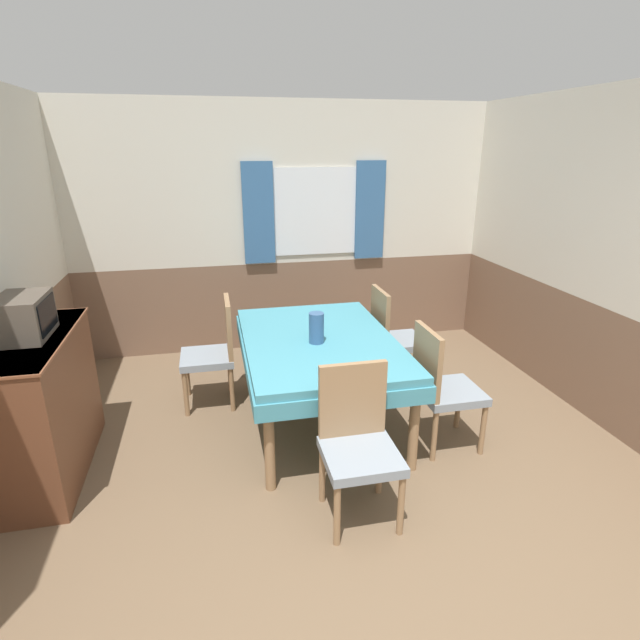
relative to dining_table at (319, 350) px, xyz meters
The scene contains 11 objects.
ground_plane 2.08m from the dining_table, 89.62° to the right, with size 16.00×16.00×0.00m, color brown.
wall_back 1.89m from the dining_table, 89.07° to the left, with size 4.80×0.09×2.60m.
wall_right 2.34m from the dining_table, ahead, with size 0.05×4.11×2.60m.
dining_table is the anchor object (origin of this frame).
chair_head_near 1.08m from the dining_table, 90.00° to the right, with size 0.44×0.44×0.94m.
chair_right_far 0.97m from the dining_table, 32.72° to the left, with size 0.44×0.44×0.94m.
chair_left_far 0.97m from the dining_table, 147.28° to the left, with size 0.44×0.44×0.94m.
chair_right_near 0.97m from the dining_table, 32.72° to the right, with size 0.44×0.44×0.94m.
sideboard 1.97m from the dining_table, behind, with size 0.46×1.20×1.00m.
tv 2.04m from the dining_table, behind, with size 0.29×0.41×0.27m.
vase 0.24m from the dining_table, 115.50° to the right, with size 0.11×0.11×0.24m.
Camera 1 is at (-0.79, -1.56, 2.16)m, focal length 28.00 mm.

